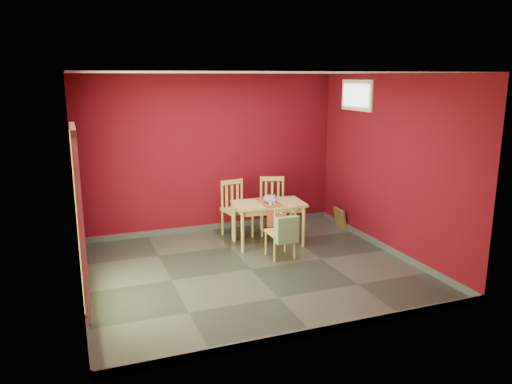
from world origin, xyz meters
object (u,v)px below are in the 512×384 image
object	(u,v)px
tote_bag	(287,230)
cat	(269,197)
chair_near	(281,231)
chair_far_left	(236,208)
picture_frame	(340,218)
chair_far_right	(273,205)
dining_table	(269,208)

from	to	relation	value
tote_bag	cat	bearing A→B (deg)	86.36
chair_near	cat	size ratio (longest dim) A/B	2.22
chair_far_left	picture_frame	bearing A→B (deg)	-7.23
chair_far_right	picture_frame	world-z (taller)	chair_far_right
chair_far_right	cat	xyz separation A→B (m)	(-0.31, -0.61, 0.29)
tote_bag	cat	xyz separation A→B (m)	(0.05, 0.81, 0.29)
chair_near	cat	xyz separation A→B (m)	(0.05, 0.61, 0.37)
cat	picture_frame	world-z (taller)	cat
chair_far_left	tote_bag	world-z (taller)	chair_far_left
dining_table	cat	world-z (taller)	cat
chair_far_right	picture_frame	size ratio (longest dim) A/B	2.72
dining_table	picture_frame	bearing A→B (deg)	13.91
dining_table	picture_frame	xyz separation A→B (m)	(1.54, 0.38, -0.43)
tote_bag	dining_table	bearing A→B (deg)	86.27
picture_frame	cat	bearing A→B (deg)	-164.76
chair_far_right	cat	size ratio (longest dim) A/B	2.64
cat	chair_far_left	bearing A→B (deg)	141.98
tote_bag	picture_frame	xyz separation A→B (m)	(1.60, 1.23, -0.32)
chair_far_left	chair_near	world-z (taller)	chair_far_left
chair_far_right	chair_near	world-z (taller)	chair_far_right
tote_bag	cat	world-z (taller)	cat
chair_far_left	picture_frame	xyz separation A→B (m)	(1.88, -0.24, -0.31)
dining_table	chair_near	xyz separation A→B (m)	(-0.06, -0.65, -0.19)
chair_near	picture_frame	bearing A→B (deg)	32.77
chair_far_right	chair_near	xyz separation A→B (m)	(-0.37, -1.22, -0.08)
dining_table	cat	size ratio (longest dim) A/B	3.19
picture_frame	chair_near	bearing A→B (deg)	-147.23
cat	chair_near	bearing A→B (deg)	-70.17
chair_far_left	chair_far_right	world-z (taller)	chair_far_right
dining_table	picture_frame	size ratio (longest dim) A/B	3.29
tote_bag	picture_frame	bearing A→B (deg)	37.67
dining_table	chair_far_right	xyz separation A→B (m)	(0.31, 0.57, -0.12)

